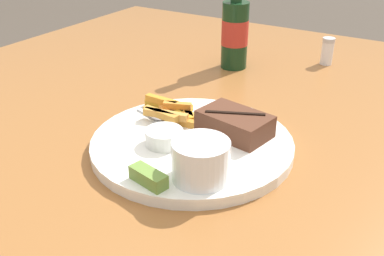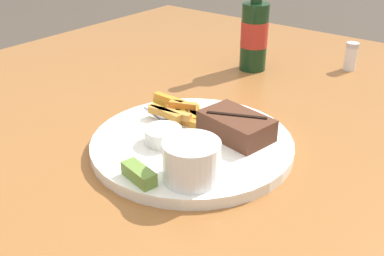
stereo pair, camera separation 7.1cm
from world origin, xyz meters
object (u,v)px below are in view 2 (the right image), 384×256
Objects in this scene: dinner_plate at (192,144)px; fork_utensil at (164,118)px; dipping_sauce_cup at (163,135)px; coleslaw_cup at (192,159)px; pickle_spear at (139,174)px; steak_portion at (236,126)px; beer_bottle at (254,32)px; salt_shaker at (351,56)px.

fork_utensil is at bearing 162.23° from dinner_plate.
fork_utensil is (-0.05, 0.06, -0.01)m from dipping_sauce_cup.
coleslaw_cup is 0.08m from pickle_spear.
dinner_plate is at bearing 127.45° from coleslaw_cup.
coleslaw_cup reaches higher than steak_portion.
steak_portion is at bearing 46.45° from dinner_plate.
beer_bottle is at bearing 107.09° from dinner_plate.
dinner_plate is at bearing 51.85° from dipping_sauce_cup.
fork_utensil is at bearing -169.00° from steak_portion.
beer_bottle is 0.23m from salt_shaker.
coleslaw_cup is at bearing -68.51° from beer_bottle.
coleslaw_cup is 0.11m from dipping_sauce_cup.
steak_portion is 0.47m from salt_shaker.
coleslaw_cup reaches higher than fork_utensil.
salt_shaker reaches higher than dinner_plate.
dinner_plate is 0.52m from salt_shaker.
steak_portion is (0.05, 0.05, 0.03)m from dinner_plate.
fork_utensil is (-0.13, -0.03, -0.02)m from steak_portion.
dipping_sauce_cup is at bearing 113.19° from pickle_spear.
beer_bottle is 3.80× the size of salt_shaker.
dipping_sauce_cup is 0.92× the size of salt_shaker.
steak_portion is 0.19m from pickle_spear.
pickle_spear is 0.94× the size of salt_shaker.
beer_bottle is (-0.13, 0.52, 0.06)m from pickle_spear.
pickle_spear is 0.47× the size of fork_utensil.
dinner_plate is 0.08m from steak_portion.
salt_shaker is (0.05, 0.66, 0.00)m from pickle_spear.
pickle_spear is at bearing -100.58° from steak_portion.
coleslaw_cup is 1.31× the size of pickle_spear.
beer_bottle is (-0.04, 0.36, 0.07)m from fork_utensil.
fork_utensil is at bearing 120.64° from pickle_spear.
dinner_plate is 5.46× the size of dipping_sauce_cup.
steak_portion reaches higher than dinner_plate.
dipping_sauce_cup is 0.24× the size of beer_bottle.
beer_bottle is at bearing 104.26° from pickle_spear.
beer_bottle is (-0.17, 0.33, 0.05)m from steak_portion.
beer_bottle reaches higher than salt_shaker.
dipping_sauce_cup reaches higher than pickle_spear.
coleslaw_cup is 0.19m from fork_utensil.
steak_portion is at bearing 28.77° from fork_utensil.
pickle_spear is 0.66m from salt_shaker.
dipping_sauce_cup is (-0.08, -0.09, -0.00)m from steak_portion.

